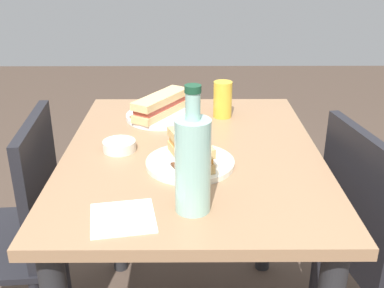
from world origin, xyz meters
TOP-DOWN VIEW (x-y plane):
  - dining_table at (0.00, 0.00)m, footprint 0.96×0.74m
  - chair_far at (0.01, 0.56)m, footprint 0.43×0.43m
  - chair_near at (-0.07, -0.57)m, footprint 0.47×0.47m
  - plate_near at (-0.10, 0.01)m, footprint 0.24×0.24m
  - baguette_sandwich_near at (-0.10, 0.01)m, footprint 0.21×0.13m
  - knife_near at (-0.13, 0.05)m, footprint 0.17×0.08m
  - plate_far at (0.27, 0.10)m, footprint 0.24×0.24m
  - baguette_sandwich_far at (0.27, 0.10)m, footprint 0.25×0.19m
  - knife_far at (0.29, 0.16)m, footprint 0.15×0.12m
  - water_bottle at (-0.33, 0.00)m, footprint 0.08×0.08m
  - beer_glass at (0.28, -0.11)m, footprint 0.06×0.06m
  - olive_bowl at (0.00, 0.21)m, footprint 0.09×0.09m
  - paper_napkin at (-0.36, 0.15)m, footprint 0.16×0.16m

SIDE VIEW (x-z plane):
  - chair_far at x=0.01m, z-range 0.06..0.90m
  - chair_near at x=-0.07m, z-range 0.06..0.90m
  - dining_table at x=0.00m, z-range 0.24..0.99m
  - paper_napkin at x=-0.36m, z-range 0.75..0.76m
  - plate_near at x=-0.10m, z-range 0.75..0.77m
  - plate_far at x=0.27m, z-range 0.75..0.77m
  - olive_bowl at x=0.00m, z-range 0.75..0.78m
  - knife_near at x=-0.13m, z-range 0.77..0.78m
  - knife_far at x=0.29m, z-range 0.77..0.78m
  - baguette_sandwich_near at x=-0.10m, z-range 0.77..0.84m
  - baguette_sandwich_far at x=0.27m, z-range 0.77..0.84m
  - beer_glass at x=0.28m, z-range 0.75..0.88m
  - water_bottle at x=-0.33m, z-range 0.72..1.02m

